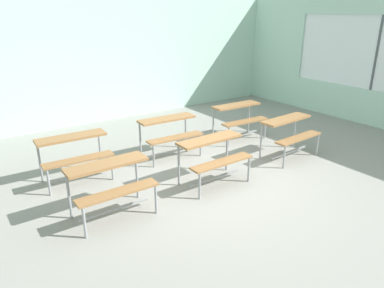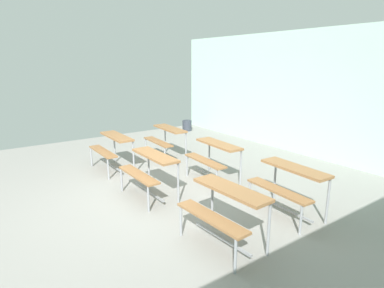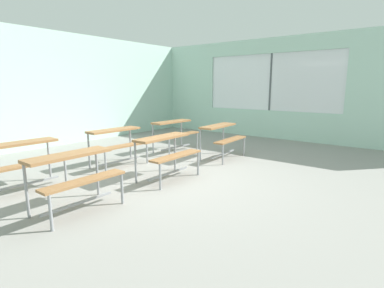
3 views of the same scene
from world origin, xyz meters
The scene contains 8 objects.
ground centered at (0.00, 0.00, -0.03)m, with size 10.00×9.00×0.05m, color gray.
wall_back centered at (0.00, 4.50, 1.50)m, with size 10.00×0.12×3.00m, color silver.
desk_bench_r0c0 centered at (-1.81, 0.15, 0.56)m, with size 1.10×0.59×0.74m.
desk_bench_r0c1 centered at (-0.09, 0.13, 0.56)m, with size 1.11×0.60×0.74m.
desk_bench_r0c2 centered at (1.77, 0.18, 0.56)m, with size 1.13×0.64×0.74m.
desk_bench_r1c0 centered at (-1.86, 1.50, 0.56)m, with size 1.12×0.63×0.74m.
desk_bench_r1c1 centered at (-0.06, 1.50, 0.56)m, with size 1.13×0.65×0.74m.
desk_bench_r1c2 centered at (1.70, 1.50, 0.56)m, with size 1.13×0.65×0.74m.
Camera 1 is at (-3.39, -3.96, 2.64)m, focal length 33.44 mm.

